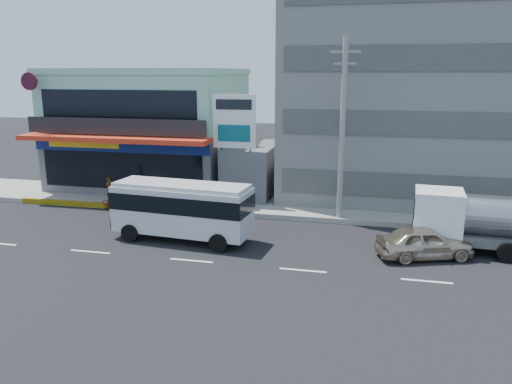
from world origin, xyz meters
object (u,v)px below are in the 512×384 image
at_px(utility_pole_near, 342,130).
at_px(tanker_truck, 488,221).
at_px(minibus, 182,206).
at_px(concrete_building, 412,90).
at_px(satellite_dish, 250,146).
at_px(motorcycle_rider, 111,200).
at_px(shop_building, 152,131).
at_px(sedan, 424,242).
at_px(billboard, 234,128).

relative_size(utility_pole_near, tanker_truck, 1.37).
bearing_deg(minibus, utility_pole_near, 32.91).
bearing_deg(concrete_building, satellite_dish, -158.20).
bearing_deg(motorcycle_rider, shop_building, 92.85).
bearing_deg(sedan, shop_building, 39.15).
bearing_deg(sedan, utility_pole_near, 22.15).
height_order(billboard, utility_pole_near, utility_pole_near).
relative_size(billboard, sedan, 1.61).
distance_m(concrete_building, satellite_dish, 11.30).
distance_m(concrete_building, utility_pole_near, 8.79).
relative_size(concrete_building, satellite_dish, 10.67).
relative_size(concrete_building, tanker_truck, 2.19).
bearing_deg(utility_pole_near, minibus, -147.09).
xyz_separation_m(shop_building, minibus, (6.60, -11.33, -2.27)).
xyz_separation_m(satellite_dish, sedan, (10.11, -8.30, -2.85)).
relative_size(shop_building, sedan, 2.90).
xyz_separation_m(shop_building, billboard, (7.50, -4.75, 0.93)).
relative_size(billboard, motorcycle_rider, 3.45).
relative_size(satellite_dish, minibus, 0.21).
xyz_separation_m(utility_pole_near, minibus, (-7.40, -4.79, -3.43)).
xyz_separation_m(satellite_dish, utility_pole_near, (6.00, -3.60, 1.57)).
bearing_deg(minibus, tanker_truck, 5.65).
distance_m(billboard, motorcycle_rider, 8.66).
bearing_deg(minibus, concrete_building, 47.38).
bearing_deg(motorcycle_rider, utility_pole_near, 2.52).
xyz_separation_m(satellite_dish, billboard, (-0.50, -1.80, 1.35)).
bearing_deg(utility_pole_near, motorcycle_rider, -177.48).
height_order(concrete_building, billboard, concrete_building).
distance_m(shop_building, billboard, 8.92).
height_order(utility_pole_near, motorcycle_rider, utility_pole_near).
bearing_deg(shop_building, motorcycle_rider, -87.15).
xyz_separation_m(utility_pole_near, motorcycle_rider, (-13.64, -0.60, -4.49)).
height_order(shop_building, tanker_truck, shop_building).
bearing_deg(motorcycle_rider, minibus, -33.83).
distance_m(shop_building, tanker_truck, 23.32).
xyz_separation_m(billboard, motorcycle_rider, (-7.14, -2.40, -4.27)).
xyz_separation_m(concrete_building, motorcycle_rider, (-17.64, -8.20, -6.34)).
relative_size(tanker_truck, motorcycle_rider, 3.64).
xyz_separation_m(concrete_building, tanker_truck, (2.97, -10.97, -5.49)).
relative_size(minibus, motorcycle_rider, 3.53).
distance_m(shop_building, concrete_building, 18.28).
xyz_separation_m(minibus, tanker_truck, (14.36, 1.42, -0.21)).
relative_size(shop_building, motorcycle_rider, 6.20).
height_order(concrete_building, satellite_dish, concrete_building).
bearing_deg(motorcycle_rider, tanker_truck, -7.64).
relative_size(shop_building, utility_pole_near, 1.24).
distance_m(satellite_dish, minibus, 8.70).
bearing_deg(satellite_dish, sedan, -39.38).
bearing_deg(minibus, sedan, 0.45).
xyz_separation_m(concrete_building, satellite_dish, (-10.00, -4.00, -3.42)).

